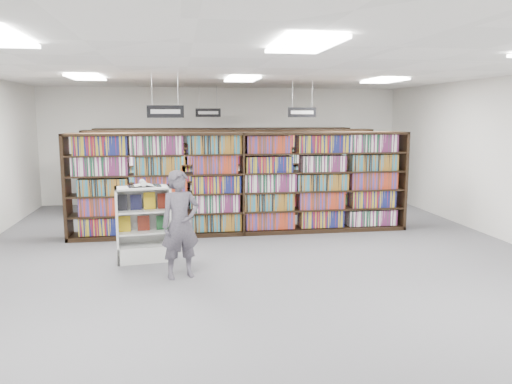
{
  "coord_description": "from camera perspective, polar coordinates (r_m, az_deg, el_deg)",
  "views": [
    {
      "loc": [
        -1.29,
        -8.12,
        2.45
      ],
      "look_at": [
        0.05,
        0.5,
        1.1
      ],
      "focal_mm": 35.0,
      "sensor_mm": 36.0,
      "label": 1
    }
  ],
  "objects": [
    {
      "name": "floor",
      "position": [
        8.58,
        0.17,
        -7.8
      ],
      "size": [
        12.0,
        12.0,
        0.0
      ],
      "primitive_type": "plane",
      "color": "#505055",
      "rests_on": "ground"
    },
    {
      "name": "ceiling",
      "position": [
        8.26,
        0.18,
        14.01
      ],
      "size": [
        10.0,
        12.0,
        0.1
      ],
      "primitive_type": "cube",
      "color": "white",
      "rests_on": "wall_back"
    },
    {
      "name": "wall_back",
      "position": [
        14.2,
        -3.66,
        5.34
      ],
      "size": [
        10.0,
        0.1,
        3.2
      ],
      "primitive_type": "cube",
      "color": "white",
      "rests_on": "ground"
    },
    {
      "name": "wall_front",
      "position": [
        2.62,
        21.66,
        -10.7
      ],
      "size": [
        10.0,
        0.1,
        3.2
      ],
      "primitive_type": "cube",
      "color": "white",
      "rests_on": "ground"
    },
    {
      "name": "bookshelf_row_near",
      "position": [
        10.3,
        -1.58,
        0.98
      ],
      "size": [
        7.0,
        0.6,
        2.1
      ],
      "color": "black",
      "rests_on": "floor"
    },
    {
      "name": "bookshelf_row_mid",
      "position": [
        12.27,
        -2.77,
        2.23
      ],
      "size": [
        7.0,
        0.6,
        2.1
      ],
      "color": "black",
      "rests_on": "floor"
    },
    {
      "name": "bookshelf_row_far",
      "position": [
        13.95,
        -3.52,
        3.01
      ],
      "size": [
        7.0,
        0.6,
        2.1
      ],
      "color": "black",
      "rests_on": "floor"
    },
    {
      "name": "aisle_sign_left",
      "position": [
        9.12,
        -10.31,
        9.17
      ],
      "size": [
        0.65,
        0.02,
        0.8
      ],
      "color": "#B2B2B7",
      "rests_on": "ceiling"
    },
    {
      "name": "aisle_sign_right",
      "position": [
        11.46,
        5.29,
        9.16
      ],
      "size": [
        0.65,
        0.02,
        0.8
      ],
      "color": "#B2B2B7",
      "rests_on": "ceiling"
    },
    {
      "name": "aisle_sign_center",
      "position": [
        13.14,
        -5.49,
        9.1
      ],
      "size": [
        0.65,
        0.02,
        0.8
      ],
      "color": "#B2B2B7",
      "rests_on": "ceiling"
    },
    {
      "name": "troffer_front_center",
      "position": [
        5.33,
        5.48,
        16.43
      ],
      "size": [
        0.6,
        1.2,
        0.04
      ],
      "primitive_type": "cube",
      "color": "white",
      "rests_on": "ceiling"
    },
    {
      "name": "troffer_back_left",
      "position": [
        10.29,
        -18.86,
        12.29
      ],
      "size": [
        0.6,
        1.2,
        0.04
      ],
      "primitive_type": "cube",
      "color": "white",
      "rests_on": "ceiling"
    },
    {
      "name": "troffer_back_center",
      "position": [
        10.23,
        -1.63,
        12.77
      ],
      "size": [
        0.6,
        1.2,
        0.04
      ],
      "primitive_type": "cube",
      "color": "white",
      "rests_on": "ceiling"
    },
    {
      "name": "troffer_back_right",
      "position": [
        11.01,
        14.41,
        12.22
      ],
      "size": [
        0.6,
        1.2,
        0.04
      ],
      "primitive_type": "cube",
      "color": "white",
      "rests_on": "ceiling"
    },
    {
      "name": "endcap_display",
      "position": [
        8.69,
        -12.68,
        -4.79
      ],
      "size": [
        0.95,
        0.56,
        1.27
      ],
      "rotation": [
        0.0,
        0.0,
        0.12
      ],
      "color": "silver",
      "rests_on": "floor"
    },
    {
      "name": "open_book",
      "position": [
        8.56,
        -12.73,
        0.86
      ],
      "size": [
        0.58,
        0.4,
        0.12
      ],
      "rotation": [
        0.0,
        0.0,
        0.17
      ],
      "color": "black",
      "rests_on": "endcap_display"
    },
    {
      "name": "shopper",
      "position": [
        7.59,
        -8.64,
        -3.69
      ],
      "size": [
        0.69,
        0.55,
        1.64
      ],
      "primitive_type": "imported",
      "rotation": [
        0.0,
        0.0,
        0.31
      ],
      "color": "#544F5B",
      "rests_on": "floor"
    }
  ]
}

